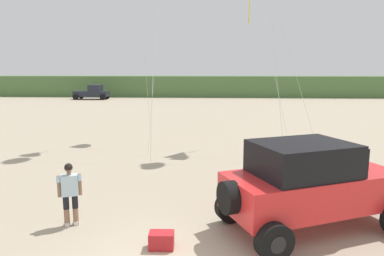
{
  "coord_description": "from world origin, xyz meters",
  "views": [
    {
      "loc": [
        0.8,
        -6.63,
        4.01
      ],
      "look_at": [
        0.28,
        2.92,
        2.42
      ],
      "focal_mm": 32.91,
      "sensor_mm": 36.0,
      "label": 1
    }
  ],
  "objects_px": {
    "distant_pickup": "(93,92)",
    "cooler_box": "(161,240)",
    "person_watching": "(70,191)",
    "jeep": "(310,183)"
  },
  "relations": [
    {
      "from": "distant_pickup",
      "to": "cooler_box",
      "type": "bearing_deg",
      "value": -69.25
    },
    {
      "from": "person_watching",
      "to": "cooler_box",
      "type": "xyz_separation_m",
      "value": [
        2.51,
        -1.07,
        -0.75
      ]
    },
    {
      "from": "person_watching",
      "to": "jeep",
      "type": "bearing_deg",
      "value": 1.45
    },
    {
      "from": "cooler_box",
      "to": "distant_pickup",
      "type": "xyz_separation_m",
      "value": [
        -15.19,
        40.1,
        0.75
      ]
    },
    {
      "from": "cooler_box",
      "to": "distant_pickup",
      "type": "relative_size",
      "value": 0.12
    },
    {
      "from": "jeep",
      "to": "person_watching",
      "type": "height_order",
      "value": "jeep"
    },
    {
      "from": "jeep",
      "to": "cooler_box",
      "type": "height_order",
      "value": "jeep"
    },
    {
      "from": "jeep",
      "to": "cooler_box",
      "type": "xyz_separation_m",
      "value": [
        -3.6,
        -1.22,
        -1.01
      ]
    },
    {
      "from": "jeep",
      "to": "cooler_box",
      "type": "bearing_deg",
      "value": -161.22
    },
    {
      "from": "cooler_box",
      "to": "distant_pickup",
      "type": "height_order",
      "value": "distant_pickup"
    }
  ]
}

